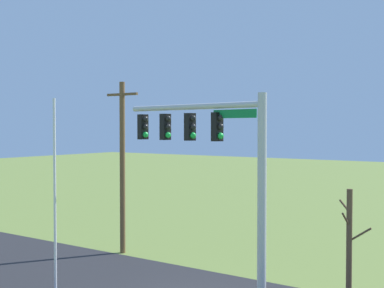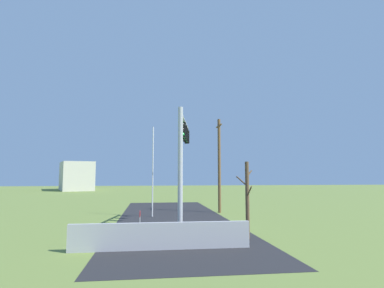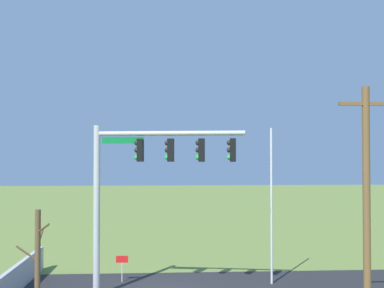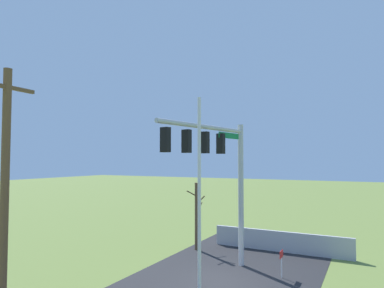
% 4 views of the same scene
% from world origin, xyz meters
% --- Properties ---
extents(ground_plane, '(160.00, 160.00, 0.00)m').
position_xyz_m(ground_plane, '(0.00, 0.00, 0.00)').
color(ground_plane, olive).
extents(sidewalk_corner, '(6.00, 6.00, 0.01)m').
position_xyz_m(sidewalk_corner, '(3.63, -0.05, 0.00)').
color(sidewalk_corner, '#B7B5AD').
rests_on(sidewalk_corner, ground_plane).
extents(retaining_fence, '(0.20, 7.96, 1.18)m').
position_xyz_m(retaining_fence, '(6.12, -1.21, 0.59)').
color(retaining_fence, '#A8A8AD').
rests_on(retaining_fence, ground_plane).
extents(signal_mast, '(6.29, 1.36, 7.16)m').
position_xyz_m(signal_mast, '(0.70, 0.30, 5.15)').
color(signal_mast, '#B2B5BA').
rests_on(signal_mast, ground_plane).
extents(flagpole, '(0.10, 0.10, 7.17)m').
position_xyz_m(flagpole, '(-5.15, -1.54, 3.58)').
color(flagpole, silver).
rests_on(flagpole, ground_plane).
extents(utility_pole, '(1.90, 0.26, 8.28)m').
position_xyz_m(utility_pole, '(-7.18, 4.34, 4.30)').
color(utility_pole, brown).
rests_on(utility_pole, ground_plane).
extents(bare_tree, '(1.27, 1.02, 3.98)m').
position_xyz_m(bare_tree, '(4.25, 3.32, 2.05)').
color(bare_tree, brown).
rests_on(bare_tree, ground_plane).
extents(open_sign, '(0.56, 0.04, 1.22)m').
position_xyz_m(open_sign, '(1.73, -2.28, 0.91)').
color(open_sign, silver).
rests_on(open_sign, ground_plane).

